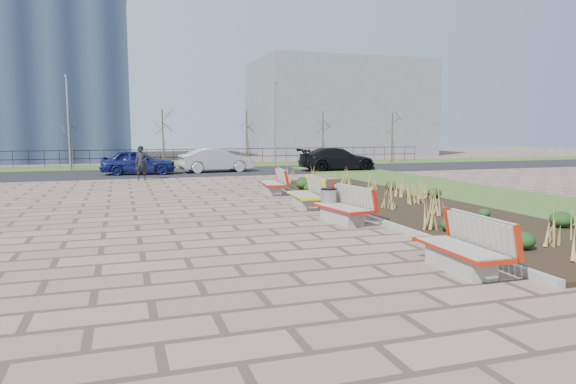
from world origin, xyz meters
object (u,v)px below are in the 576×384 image
object	(u,v)px
pedestrian	(141,163)
bench_d	(272,182)
lamp_east	(275,125)
lamp_west	(68,124)
litter_bin	(329,204)
bench_b	(342,205)
car_black	(337,159)
car_blue	(139,162)
bench_a	(460,245)
bench_c	(305,193)
car_silver	(216,160)

from	to	relation	value
pedestrian	bench_d	bearing A→B (deg)	-57.23
lamp_east	bench_d	bearing A→B (deg)	-107.09
lamp_west	litter_bin	bearing A→B (deg)	-68.34
pedestrian	bench_b	bearing A→B (deg)	-70.91
car_black	bench_d	bearing A→B (deg)	145.01
car_blue	lamp_east	size ratio (longest dim) A/B	0.71
bench_d	lamp_east	distance (m)	17.20
bench_d	pedestrian	world-z (taller)	pedestrian
bench_a	pedestrian	world-z (taller)	pedestrian
bench_c	car_black	bearing A→B (deg)	68.76
bench_c	bench_b	bearing A→B (deg)	-83.94
bench_c	lamp_east	bearing A→B (deg)	82.18
bench_d	litter_bin	bearing A→B (deg)	-84.87
bench_b	bench_d	xyz separation A→B (m)	(0.00, 7.00, 0.00)
car_silver	bench_d	bearing A→B (deg)	174.77
litter_bin	car_silver	bearing A→B (deg)	90.31
car_silver	lamp_west	world-z (taller)	lamp_west
bench_c	car_blue	bearing A→B (deg)	113.50
bench_a	car_black	xyz separation A→B (m)	(7.58, 23.02, 0.26)
bench_d	lamp_west	world-z (taller)	lamp_west
bench_c	car_blue	xyz separation A→B (m)	(-4.85, 15.46, 0.25)
lamp_west	bench_b	bearing A→B (deg)	-68.85
bench_b	car_black	xyz separation A→B (m)	(7.58, 17.71, 0.26)
car_silver	car_black	xyz separation A→B (m)	(7.75, -1.14, -0.01)
car_silver	lamp_west	xyz separation A→B (m)	(-8.83, 4.40, 2.27)
bench_c	lamp_west	distance (m)	22.29
bench_b	bench_c	world-z (taller)	same
bench_d	car_black	distance (m)	13.13
lamp_east	car_silver	bearing A→B (deg)	-139.56
bench_d	car_silver	size ratio (longest dim) A/B	0.46
bench_c	bench_d	size ratio (longest dim) A/B	1.00
lamp_west	lamp_east	size ratio (longest dim) A/B	1.00
bench_c	car_silver	distance (m)	15.83
bench_b	bench_c	xyz separation A→B (m)	(0.00, 3.03, 0.00)
car_silver	car_black	distance (m)	7.83
pedestrian	lamp_east	xyz separation A→B (m)	(9.83, 8.46, 2.13)
bench_d	litter_bin	size ratio (longest dim) A/B	2.39
bench_c	car_black	world-z (taller)	car_black
car_silver	bench_c	bearing A→B (deg)	174.56
bench_d	car_blue	xyz separation A→B (m)	(-4.85, 11.49, 0.25)
car_black	lamp_west	distance (m)	17.63
bench_d	car_silver	distance (m)	11.86
car_black	lamp_west	size ratio (longest dim) A/B	0.85
bench_c	car_black	distance (m)	16.52
litter_bin	car_silver	world-z (taller)	car_silver
bench_b	bench_c	bearing A→B (deg)	82.07
bench_a	car_blue	distance (m)	24.29
pedestrian	lamp_east	world-z (taller)	lamp_east
bench_d	litter_bin	xyz separation A→B (m)	(-0.07, -6.23, -0.06)
bench_d	car_blue	distance (m)	12.48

